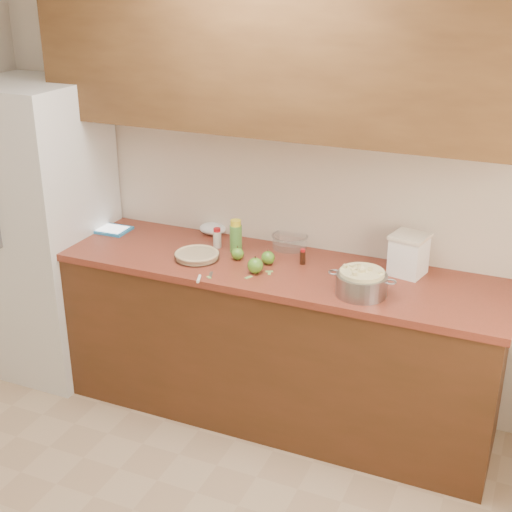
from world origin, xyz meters
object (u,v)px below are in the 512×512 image
at_px(colander, 361,283).
at_px(flour_canister, 409,254).
at_px(tablet, 111,229).
at_px(pie, 197,255).

distance_m(colander, flour_canister, 0.37).
height_order(colander, tablet, colander).
bearing_deg(flour_canister, colander, -114.56).
distance_m(pie, tablet, 0.71).
relative_size(colander, flour_canister, 1.56).
bearing_deg(pie, tablet, 165.16).
bearing_deg(pie, flour_canister, 13.33).
bearing_deg(colander, flour_canister, 65.44).
bearing_deg(flour_canister, pie, -166.67).
relative_size(pie, colander, 0.74).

